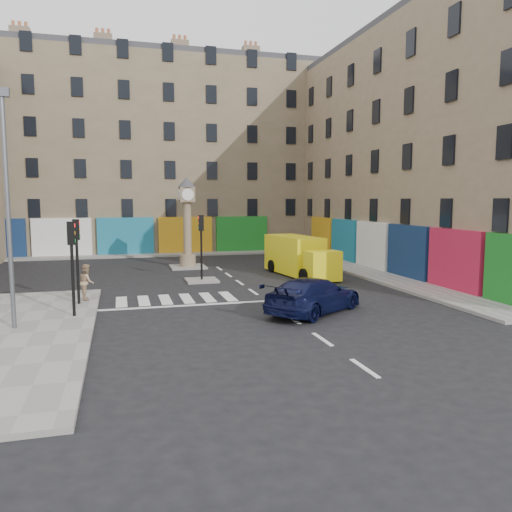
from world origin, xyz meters
name	(u,v)px	position (x,y,z in m)	size (l,w,h in m)	color
ground	(277,308)	(0.00, 0.00, 0.00)	(120.00, 120.00, 0.00)	black
sidewalk_right	(355,269)	(8.70, 10.00, 0.07)	(2.60, 30.00, 0.15)	gray
sidewalk_far	(151,255)	(-4.00, 22.20, 0.07)	(32.00, 2.40, 0.15)	gray
island_near	(202,280)	(-2.00, 8.00, 0.06)	(1.80, 1.80, 0.12)	gray
island_far	(188,267)	(-2.00, 14.00, 0.06)	(2.40, 2.40, 0.12)	gray
building_right	(441,151)	(15.00, 10.00, 8.00)	(10.00, 30.00, 16.00)	#91795F
building_far	(145,158)	(-4.00, 28.00, 8.50)	(32.00, 10.00, 17.00)	#806D55
traffic_light_left_near	(72,253)	(-8.30, 0.20, 2.62)	(0.28, 0.22, 3.70)	black
traffic_light_left_far	(77,248)	(-8.30, 2.60, 2.62)	(0.28, 0.22, 3.70)	black
traffic_light_island	(201,237)	(-2.00, 8.00, 2.59)	(0.28, 0.22, 3.70)	black
lamp_post	(7,197)	(-10.20, -1.20, 4.79)	(0.50, 0.25, 8.30)	#595B60
clock_pillar	(187,216)	(-2.00, 14.00, 3.55)	(1.20, 1.20, 6.10)	#91795F
navy_sedan	(314,295)	(1.22, -1.19, 0.74)	(2.08, 5.12, 1.49)	black
yellow_van	(299,256)	(4.20, 8.70, 1.19)	(2.88, 6.78, 2.39)	yellow
pedestrian_tan	(87,282)	(-8.00, 3.52, 0.96)	(0.79, 0.62, 1.62)	tan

